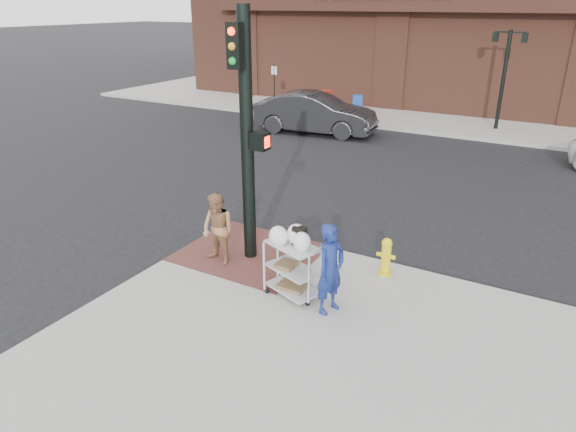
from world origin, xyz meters
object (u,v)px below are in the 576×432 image
Objects in this scene: pedestrian_tan at (218,229)px; utility_cart at (293,264)px; lamp_post at (505,69)px; woman_blue at (330,269)px; fire_hydrant at (386,256)px; sedan_dark at (315,113)px; traffic_signal_pole at (247,133)px.

pedestrian_tan is 1.98m from utility_cart.
lamp_post is 2.44× the size of woman_blue.
utility_cart is 1.72× the size of fire_hydrant.
utility_cart is at bearing -162.07° from sedan_dark.
fire_hydrant is at bearing 30.25° from pedestrian_tan.
sedan_dark is 12.62m from fire_hydrant.
pedestrian_tan is 3.41m from fire_hydrant.
utility_cart is (-0.82, 0.15, -0.20)m from woman_blue.
lamp_post is 16.35m from woman_blue.
fire_hydrant is at bearing -88.90° from lamp_post.
lamp_post is 0.80× the size of traffic_signal_pole.
lamp_post is at bearing 89.03° from pedestrian_tan.
lamp_post is at bearing -66.20° from sedan_dark.
pedestrian_tan is (-0.42, -0.55, -1.93)m from traffic_signal_pole.
traffic_signal_pole is 3.04× the size of woman_blue.
woman_blue is 0.32× the size of sedan_dark.
traffic_signal_pole reaches higher than sedan_dark.
utility_cart is (1.94, -0.35, -0.13)m from pedestrian_tan.
pedestrian_tan is at bearing -169.56° from sedan_dark.
lamp_post is at bearing 86.61° from utility_cart.
woman_blue is 1.09× the size of pedestrian_tan.
lamp_post reaches higher than sedan_dark.
pedestrian_tan is 1.89× the size of fire_hydrant.
sedan_dark is 3.73× the size of utility_cart.
lamp_post is 16.25m from utility_cart.
pedestrian_tan is (-2.90, -15.77, -1.71)m from lamp_post.
fire_hydrant is at bearing -153.97° from sedan_dark.
woman_blue is at bearing -159.26° from sedan_dark.
woman_blue is (-0.13, -16.27, -1.65)m from lamp_post.
lamp_post reaches higher than utility_cart.
fire_hydrant is (6.95, -10.53, -0.29)m from sedan_dark.
utility_cart is (-0.95, -16.12, -1.85)m from lamp_post.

